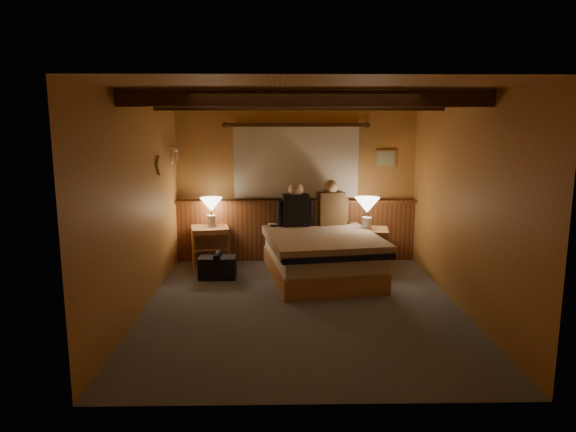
{
  "coord_description": "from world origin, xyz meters",
  "views": [
    {
      "loc": [
        -0.27,
        -5.62,
        2.08
      ],
      "look_at": [
        -0.15,
        0.4,
        0.98
      ],
      "focal_mm": 32.0,
      "sensor_mm": 36.0,
      "label": 1
    }
  ],
  "objects_px": {
    "person_right": "(330,206)",
    "nightstand_left": "(210,246)",
    "duffel_bag": "(218,267)",
    "lamp_right": "(367,207)",
    "bed": "(321,255)",
    "nightstand_right": "(368,249)",
    "lamp_left": "(211,206)",
    "person_left": "(296,208)"
  },
  "relations": [
    {
      "from": "bed",
      "to": "lamp_left",
      "type": "bearing_deg",
      "value": 146.11
    },
    {
      "from": "nightstand_right",
      "to": "duffel_bag",
      "type": "xyz_separation_m",
      "value": [
        -2.11,
        -0.38,
        -0.14
      ]
    },
    {
      "from": "lamp_right",
      "to": "person_left",
      "type": "height_order",
      "value": "person_left"
    },
    {
      "from": "lamp_left",
      "to": "lamp_right",
      "type": "relative_size",
      "value": 0.93
    },
    {
      "from": "bed",
      "to": "lamp_right",
      "type": "height_order",
      "value": "lamp_right"
    },
    {
      "from": "bed",
      "to": "nightstand_right",
      "type": "xyz_separation_m",
      "value": [
        0.71,
        0.41,
        -0.02
      ]
    },
    {
      "from": "bed",
      "to": "person_left",
      "type": "bearing_deg",
      "value": 112.19
    },
    {
      "from": "nightstand_left",
      "to": "person_right",
      "type": "xyz_separation_m",
      "value": [
        1.76,
        -0.01,
        0.6
      ]
    },
    {
      "from": "bed",
      "to": "nightstand_left",
      "type": "height_order",
      "value": "bed"
    },
    {
      "from": "nightstand_left",
      "to": "lamp_left",
      "type": "xyz_separation_m",
      "value": [
        0.02,
        0.05,
        0.59
      ]
    },
    {
      "from": "nightstand_left",
      "to": "lamp_right",
      "type": "height_order",
      "value": "lamp_right"
    },
    {
      "from": "bed",
      "to": "duffel_bag",
      "type": "bearing_deg",
      "value": 169.54
    },
    {
      "from": "person_left",
      "to": "person_right",
      "type": "bearing_deg",
      "value": 6.42
    },
    {
      "from": "duffel_bag",
      "to": "nightstand_right",
      "type": "bearing_deg",
      "value": 10.47
    },
    {
      "from": "duffel_bag",
      "to": "lamp_left",
      "type": "bearing_deg",
      "value": 102.9
    },
    {
      "from": "bed",
      "to": "nightstand_right",
      "type": "distance_m",
      "value": 0.82
    },
    {
      "from": "bed",
      "to": "lamp_right",
      "type": "relative_size",
      "value": 4.39
    },
    {
      "from": "nightstand_right",
      "to": "duffel_bag",
      "type": "relative_size",
      "value": 1.22
    },
    {
      "from": "bed",
      "to": "person_left",
      "type": "relative_size",
      "value": 3.04
    },
    {
      "from": "person_right",
      "to": "duffel_bag",
      "type": "relative_size",
      "value": 1.37
    },
    {
      "from": "bed",
      "to": "lamp_left",
      "type": "xyz_separation_m",
      "value": [
        -1.56,
        0.71,
        0.56
      ]
    },
    {
      "from": "nightstand_right",
      "to": "person_left",
      "type": "bearing_deg",
      "value": -177.86
    },
    {
      "from": "bed",
      "to": "nightstand_left",
      "type": "bearing_deg",
      "value": 148.08
    },
    {
      "from": "nightstand_right",
      "to": "lamp_right",
      "type": "height_order",
      "value": "lamp_right"
    },
    {
      "from": "nightstand_left",
      "to": "person_left",
      "type": "xyz_separation_m",
      "value": [
        1.25,
        -0.12,
        0.59
      ]
    },
    {
      "from": "bed",
      "to": "nightstand_left",
      "type": "relative_size",
      "value": 3.26
    },
    {
      "from": "bed",
      "to": "person_right",
      "type": "xyz_separation_m",
      "value": [
        0.18,
        0.64,
        0.57
      ]
    },
    {
      "from": "nightstand_left",
      "to": "duffel_bag",
      "type": "relative_size",
      "value": 1.23
    },
    {
      "from": "lamp_left",
      "to": "person_left",
      "type": "height_order",
      "value": "person_left"
    },
    {
      "from": "lamp_left",
      "to": "bed",
      "type": "bearing_deg",
      "value": -24.49
    },
    {
      "from": "person_right",
      "to": "nightstand_left",
      "type": "bearing_deg",
      "value": 164.27
    },
    {
      "from": "lamp_right",
      "to": "bed",
      "type": "bearing_deg",
      "value": -150.98
    },
    {
      "from": "nightstand_right",
      "to": "bed",
      "type": "bearing_deg",
      "value": -141.08
    },
    {
      "from": "nightstand_left",
      "to": "person_left",
      "type": "height_order",
      "value": "person_left"
    },
    {
      "from": "person_right",
      "to": "duffel_bag",
      "type": "distance_m",
      "value": 1.85
    },
    {
      "from": "lamp_right",
      "to": "duffel_bag",
      "type": "xyz_separation_m",
      "value": [
        -2.07,
        -0.35,
        -0.76
      ]
    },
    {
      "from": "nightstand_left",
      "to": "person_left",
      "type": "distance_m",
      "value": 1.39
    },
    {
      "from": "duffel_bag",
      "to": "lamp_right",
      "type": "bearing_deg",
      "value": 9.63
    },
    {
      "from": "nightstand_left",
      "to": "nightstand_right",
      "type": "relative_size",
      "value": 1.01
    },
    {
      "from": "lamp_left",
      "to": "person_right",
      "type": "xyz_separation_m",
      "value": [
        1.74,
        -0.07,
        0.01
      ]
    },
    {
      "from": "lamp_left",
      "to": "duffel_bag",
      "type": "height_order",
      "value": "lamp_left"
    },
    {
      "from": "bed",
      "to": "lamp_left",
      "type": "relative_size",
      "value": 4.72
    }
  ]
}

